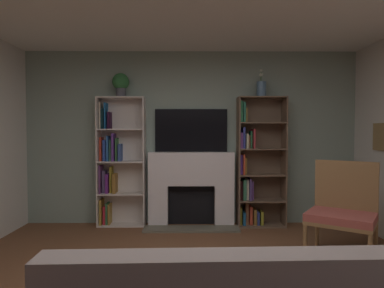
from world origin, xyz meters
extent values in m
cube|color=gray|center=(0.00, 2.73, 1.31)|extent=(5.13, 0.06, 2.62)
cube|color=olive|center=(2.49, 1.96, 1.34)|extent=(0.03, 0.33, 0.36)
cube|color=#919458|center=(2.48, 1.96, 1.34)|extent=(0.01, 0.27, 0.30)
cube|color=white|center=(-0.49, 2.58, 0.30)|extent=(0.29, 0.24, 0.60)
cube|color=white|center=(0.49, 2.58, 0.30)|extent=(0.29, 0.24, 0.60)
cube|color=white|center=(0.00, 2.58, 0.85)|extent=(1.27, 0.24, 0.49)
cube|color=black|center=(0.00, 2.66, 0.30)|extent=(0.70, 0.08, 0.60)
cube|color=#605C4D|center=(0.00, 2.31, 0.01)|extent=(1.37, 0.30, 0.03)
cube|color=black|center=(0.00, 2.67, 1.42)|extent=(1.09, 0.06, 0.64)
cube|color=silver|center=(-1.38, 2.57, 0.96)|extent=(0.02, 0.26, 1.91)
cube|color=silver|center=(-0.70, 2.57, 0.96)|extent=(0.02, 0.26, 1.91)
cube|color=silver|center=(-1.04, 2.69, 0.96)|extent=(0.70, 0.02, 1.91)
cube|color=silver|center=(-1.04, 2.57, 0.01)|extent=(0.66, 0.26, 0.02)
cube|color=olive|center=(-1.34, 2.58, 0.20)|extent=(0.03, 0.20, 0.37)
cube|color=red|center=(-1.29, 2.59, 0.15)|extent=(0.04, 0.18, 0.27)
cube|color=#336C41|center=(-1.26, 2.59, 0.18)|extent=(0.03, 0.18, 0.32)
cube|color=olive|center=(-1.22, 2.59, 0.17)|extent=(0.02, 0.19, 0.30)
cube|color=silver|center=(-1.04, 2.57, 0.48)|extent=(0.66, 0.26, 0.02)
cube|color=#633466|center=(-1.35, 2.58, 0.70)|extent=(0.02, 0.21, 0.42)
cube|color=#504266|center=(-1.30, 2.60, 0.65)|extent=(0.04, 0.16, 0.33)
cube|color=#632479|center=(-1.25, 2.59, 0.63)|extent=(0.04, 0.19, 0.29)
cube|color=olive|center=(-1.20, 2.60, 0.69)|extent=(0.03, 0.16, 0.40)
cube|color=olive|center=(-1.14, 2.58, 0.63)|extent=(0.04, 0.20, 0.29)
cube|color=silver|center=(-1.04, 2.57, 0.96)|extent=(0.66, 0.26, 0.02)
cube|color=#A42E1F|center=(-1.34, 2.60, 1.14)|extent=(0.03, 0.16, 0.35)
cube|color=#294396|center=(-1.29, 2.61, 1.12)|extent=(0.04, 0.15, 0.31)
cube|color=#275499|center=(-1.24, 2.59, 1.15)|extent=(0.03, 0.18, 0.37)
cube|color=#346347|center=(-1.20, 2.61, 1.12)|extent=(0.03, 0.15, 0.32)
cube|color=#552E81|center=(-1.16, 2.58, 1.17)|extent=(0.03, 0.20, 0.41)
cube|color=#356A39|center=(-1.11, 2.60, 1.14)|extent=(0.02, 0.16, 0.34)
cube|color=#344B87|center=(-1.06, 2.60, 1.09)|extent=(0.04, 0.16, 0.26)
cube|color=silver|center=(-1.04, 2.57, 1.44)|extent=(0.66, 0.26, 0.02)
cube|color=beige|center=(-1.35, 2.61, 1.64)|extent=(0.02, 0.15, 0.39)
cube|color=black|center=(-1.31, 2.60, 1.60)|extent=(0.04, 0.16, 0.30)
cube|color=#175490|center=(-1.27, 2.59, 1.64)|extent=(0.02, 0.19, 0.39)
cube|color=black|center=(-1.22, 2.60, 1.57)|extent=(0.04, 0.17, 0.25)
cube|color=silver|center=(-1.04, 2.57, 1.90)|extent=(0.66, 0.26, 0.02)
cube|color=brown|center=(0.70, 2.54, 0.96)|extent=(0.02, 0.33, 1.91)
cube|color=brown|center=(1.38, 2.54, 0.96)|extent=(0.02, 0.33, 1.91)
cube|color=brown|center=(1.04, 2.69, 0.96)|extent=(0.70, 0.02, 1.91)
cube|color=brown|center=(1.04, 2.54, 0.01)|extent=(0.66, 0.33, 0.02)
cube|color=olive|center=(0.74, 2.59, 0.15)|extent=(0.04, 0.19, 0.26)
cube|color=navy|center=(0.78, 2.57, 0.11)|extent=(0.04, 0.23, 0.19)
cube|color=brown|center=(0.83, 2.59, 0.18)|extent=(0.04, 0.18, 0.32)
cube|color=#B13C28|center=(0.89, 2.58, 0.15)|extent=(0.04, 0.20, 0.27)
cube|color=brown|center=(0.95, 2.58, 0.13)|extent=(0.04, 0.21, 0.23)
cube|color=navy|center=(0.99, 2.57, 0.11)|extent=(0.04, 0.22, 0.19)
cube|color=olive|center=(1.05, 2.58, 0.11)|extent=(0.04, 0.21, 0.19)
cube|color=brown|center=(1.04, 2.54, 0.38)|extent=(0.66, 0.33, 0.02)
cube|color=black|center=(0.74, 2.57, 0.53)|extent=(0.04, 0.22, 0.28)
cube|color=#367454|center=(0.79, 2.57, 0.54)|extent=(0.04, 0.23, 0.30)
cube|color=beige|center=(0.83, 2.58, 0.54)|extent=(0.03, 0.20, 0.30)
cube|color=#503C7D|center=(0.87, 2.55, 0.55)|extent=(0.02, 0.26, 0.32)
cube|color=#563376|center=(0.91, 2.57, 0.53)|extent=(0.03, 0.22, 0.27)
cube|color=brown|center=(1.04, 2.54, 0.77)|extent=(0.66, 0.33, 0.02)
cube|color=#4F2B81|center=(0.73, 2.56, 0.92)|extent=(0.04, 0.24, 0.29)
cube|color=#BE3C23|center=(0.77, 2.55, 0.92)|extent=(0.02, 0.27, 0.29)
cube|color=olive|center=(0.80, 2.58, 0.89)|extent=(0.03, 0.21, 0.24)
cube|color=brown|center=(1.04, 2.54, 1.15)|extent=(0.66, 0.33, 0.02)
cube|color=#63367E|center=(0.73, 2.55, 1.27)|extent=(0.03, 0.27, 0.23)
cube|color=#31398C|center=(0.77, 2.55, 1.31)|extent=(0.03, 0.26, 0.31)
cube|color=beige|center=(0.82, 2.55, 1.27)|extent=(0.03, 0.27, 0.22)
cube|color=brown|center=(0.85, 2.57, 1.25)|extent=(0.03, 0.22, 0.19)
cube|color=#2B7C4C|center=(0.89, 2.59, 1.28)|extent=(0.02, 0.19, 0.25)
cube|color=#A92F37|center=(0.92, 2.55, 1.30)|extent=(0.02, 0.28, 0.28)
cube|color=brown|center=(1.04, 2.54, 1.53)|extent=(0.66, 0.33, 0.02)
cube|color=#2A7447|center=(0.73, 2.55, 1.69)|extent=(0.03, 0.26, 0.31)
cube|color=#256850|center=(0.78, 2.56, 1.69)|extent=(0.03, 0.25, 0.29)
cube|color=olive|center=(0.81, 2.58, 1.65)|extent=(0.02, 0.21, 0.21)
cube|color=brown|center=(1.04, 2.54, 1.90)|extent=(0.66, 0.33, 0.02)
cylinder|color=#484953|center=(-1.04, 2.55, 1.98)|extent=(0.14, 0.14, 0.13)
sphere|color=#2D6C38|center=(-1.04, 2.55, 2.14)|extent=(0.25, 0.25, 0.25)
cylinder|color=slate|center=(1.04, 2.55, 2.03)|extent=(0.14, 0.14, 0.23)
cylinder|color=#4C7F3F|center=(1.03, 2.56, 2.19)|extent=(0.01, 0.01, 0.10)
sphere|color=silver|center=(1.03, 2.56, 2.24)|extent=(0.05, 0.05, 0.05)
cylinder|color=#4C7F3F|center=(1.03, 2.55, 2.22)|extent=(0.01, 0.01, 0.16)
sphere|color=silver|center=(1.03, 2.55, 2.30)|extent=(0.04, 0.04, 0.04)
cylinder|color=#4C7F3F|center=(1.04, 2.58, 2.19)|extent=(0.01, 0.01, 0.11)
sphere|color=silver|center=(1.04, 2.58, 2.25)|extent=(0.05, 0.05, 0.05)
cylinder|color=olive|center=(2.03, 1.21, 0.22)|extent=(0.04, 0.04, 0.44)
cylinder|color=olive|center=(1.51, 1.56, 0.22)|extent=(0.04, 0.04, 0.44)
cylinder|color=olive|center=(1.73, 0.78, 0.22)|extent=(0.04, 0.04, 0.44)
cylinder|color=olive|center=(1.22, 1.13, 0.22)|extent=(0.04, 0.04, 0.44)
cube|color=#99463F|center=(1.62, 1.17, 0.48)|extent=(0.87, 0.84, 0.08)
cube|color=olive|center=(1.62, 1.17, 0.42)|extent=(0.87, 0.84, 0.04)
cube|color=olive|center=(1.76, 1.38, 0.76)|extent=(0.59, 0.43, 0.63)
camera|label=1|loc=(-0.03, -2.45, 1.40)|focal=31.60mm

